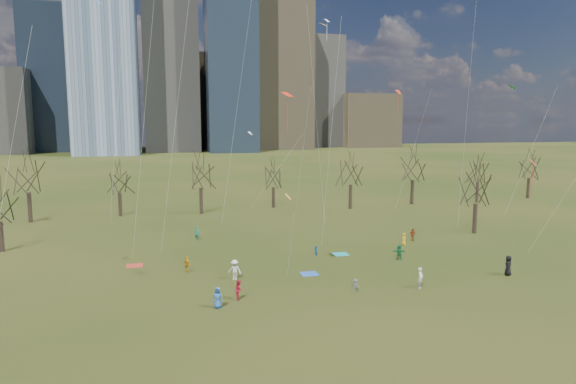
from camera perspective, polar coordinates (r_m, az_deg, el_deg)
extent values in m
plane|color=black|center=(43.24, 3.81, -11.41)|extent=(500.00, 500.00, 0.00)
cube|color=slate|center=(234.30, -19.96, 18.52)|extent=(26.00, 26.00, 118.00)
cube|color=slate|center=(246.17, -12.94, 15.54)|extent=(24.00, 24.00, 95.00)
cube|color=#384C66|center=(238.91, -6.41, 17.14)|extent=(22.00, 22.00, 105.00)
cube|color=#726347|center=(261.17, -0.89, 12.75)|extent=(28.00, 28.00, 72.00)
cube|color=#384C66|center=(263.87, -24.47, 11.24)|extent=(25.00, 25.00, 65.00)
cube|color=slate|center=(281.58, 3.49, 10.97)|extent=(22.00, 22.00, 58.00)
cube|color=#726347|center=(279.59, -10.19, 9.85)|extent=(30.00, 30.00, 48.00)
cube|color=#726347|center=(284.87, 8.62, 7.84)|extent=(30.00, 28.00, 28.00)
cylinder|color=black|center=(81.03, -26.77, -1.54)|extent=(0.55, 0.55, 4.28)
cylinder|color=black|center=(81.14, -18.16, -1.30)|extent=(0.52, 0.52, 3.60)
cylinder|color=black|center=(80.02, -9.63, -0.98)|extent=(0.54, 0.54, 4.05)
cylinder|color=black|center=(84.65, -1.64, -0.61)|extent=(0.51, 0.51, 3.38)
cylinder|color=black|center=(84.13, 6.95, -0.52)|extent=(0.54, 0.54, 3.96)
cylinder|color=black|center=(90.77, 13.62, -0.01)|extent=(0.54, 0.54, 4.14)
cylinder|color=black|center=(96.04, 20.27, -0.04)|extent=(0.52, 0.52, 3.51)
cylinder|color=black|center=(104.70, 25.13, 0.39)|extent=(0.53, 0.53, 3.74)
cylinder|color=black|center=(64.66, -29.26, -4.34)|extent=(0.51, 0.51, 3.38)
cylinder|color=black|center=(69.70, 20.05, -2.78)|extent=(0.53, 0.53, 3.83)
cube|color=teal|center=(56.00, 5.87, -6.88)|extent=(1.60, 1.50, 0.03)
cube|color=#2658B3|center=(48.88, 2.39, -9.07)|extent=(1.60, 1.50, 0.03)
cube|color=#B33023|center=(53.71, -16.68, -7.83)|extent=(1.60, 1.50, 0.03)
imported|color=#2659A6|center=(40.55, -7.82, -11.56)|extent=(0.94, 0.75, 1.67)
imported|color=silver|center=(46.06, 14.50, -9.23)|extent=(0.77, 0.79, 1.83)
imported|color=red|center=(42.23, -5.46, -10.74)|extent=(0.67, 0.83, 1.63)
imported|color=#5C5B60|center=(44.12, 7.47, -10.27)|extent=(0.82, 0.85, 1.16)
imported|color=gold|center=(50.07, -11.16, -7.90)|extent=(0.87, 0.94, 1.55)
imported|color=#1A7641|center=(54.68, 12.24, -6.55)|extent=(1.54, 0.84, 1.58)
imported|color=black|center=(52.37, 23.28, -7.52)|extent=(1.06, 1.08, 1.88)
imported|color=#275FAB|center=(55.10, 3.10, -6.54)|extent=(0.44, 0.55, 1.07)
imported|color=silver|center=(47.18, -5.95, -8.59)|extent=(1.37, 1.13, 1.85)
imported|color=#9F2F16|center=(63.46, 13.66, -4.61)|extent=(0.89, 0.39, 1.50)
imported|color=gold|center=(61.04, 12.77, -5.11)|extent=(0.65, 0.81, 1.44)
imported|color=#1B7D63|center=(62.96, -10.10, -4.49)|extent=(0.75, 0.74, 1.75)
plane|color=red|center=(41.77, -0.08, 10.79)|extent=(1.36, 1.32, 0.42)
cylinder|color=silver|center=(37.43, 1.03, -0.39)|extent=(0.79, 9.49, 15.00)
cylinder|color=red|center=(41.72, -0.08, 8.52)|extent=(0.04, 0.04, 2.70)
plane|color=gold|center=(53.13, 3.95, 18.08)|extent=(1.09, 1.08, 0.33)
cylinder|color=silver|center=(50.35, 4.76, 5.90)|extent=(0.37, 4.32, 22.28)
plane|color=red|center=(54.41, 25.60, 2.98)|extent=(1.13, 1.12, 0.60)
cylinder|color=silver|center=(54.46, 27.50, -1.88)|extent=(2.61, 3.45, 8.94)
cylinder|color=red|center=(54.58, 25.48, 1.05)|extent=(0.04, 0.04, 3.15)
cylinder|color=silver|center=(47.03, -15.77, 6.89)|extent=(3.10, 4.33, 24.59)
plane|color=white|center=(64.10, 4.36, 18.47)|extent=(0.90, 0.85, 0.40)
cylinder|color=silver|center=(58.62, 3.21, 7.36)|extent=(4.70, 7.80, 24.64)
cylinder|color=white|center=(63.88, 4.35, 17.36)|extent=(0.04, 0.04, 2.10)
plane|color=#25A259|center=(75.74, 23.65, 10.64)|extent=(0.75, 0.93, 0.56)
cylinder|color=silver|center=(74.97, 25.30, 3.95)|extent=(3.26, 4.50, 17.32)
plane|color=#377AEB|center=(69.77, -20.23, 19.15)|extent=(1.07, 1.12, 0.50)
cylinder|color=silver|center=(63.88, -18.46, 8.09)|extent=(3.63, 8.65, 27.02)
plane|color=red|center=(75.60, 12.17, 10.84)|extent=(1.08, 0.97, 0.58)
cylinder|color=silver|center=(72.18, 13.61, 4.21)|extent=(0.73, 8.07, 16.94)
cylinder|color=red|center=(75.52, 12.13, 9.50)|extent=(0.04, 0.04, 3.00)
plane|color=yellow|center=(45.29, 0.02, -0.51)|extent=(0.73, 0.85, 0.53)
cylinder|color=silver|center=(42.11, 0.29, -5.50)|extent=(1.44, 7.57, 6.27)
cylinder|color=silver|center=(41.49, -28.69, 2.33)|extent=(5.36, 4.15, 19.13)
cylinder|color=silver|center=(60.00, 19.44, 10.43)|extent=(4.68, 9.28, 31.95)
plane|color=white|center=(75.46, -4.22, 6.54)|extent=(0.84, 0.88, 0.45)
cylinder|color=silver|center=(74.50, -1.30, 2.28)|extent=(6.94, 3.99, 11.07)
cylinder|color=silver|center=(46.84, -11.92, 11.85)|extent=(4.35, 8.07, 32.49)
cylinder|color=silver|center=(61.42, -5.60, 9.86)|extent=(3.83, 5.06, 29.98)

